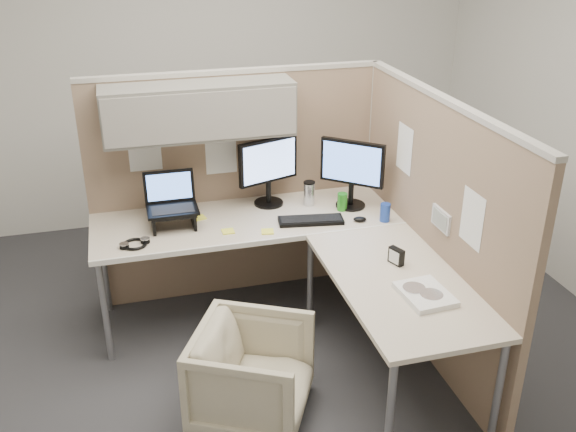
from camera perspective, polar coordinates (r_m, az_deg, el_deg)
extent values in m
plane|color=#2C2C30|center=(4.16, -0.44, -12.27)|extent=(4.50, 4.50, 0.00)
cube|color=#91765F|center=(4.51, -4.63, 2.52)|extent=(2.00, 0.05, 1.60)
cube|color=#A8A399|center=(4.26, -5.01, 12.69)|extent=(2.00, 0.06, 0.03)
cube|color=slate|center=(4.13, -7.98, 9.35)|extent=(1.20, 0.34, 0.34)
cube|color=gray|center=(3.96, -7.62, 8.70)|extent=(1.18, 0.01, 0.30)
plane|color=white|center=(4.30, -12.63, 5.84)|extent=(0.26, 0.00, 0.26)
plane|color=white|center=(4.37, -5.98, 5.65)|extent=(0.26, 0.00, 0.26)
cube|color=#91765F|center=(3.95, 12.64, -1.45)|extent=(0.05, 2.00, 1.60)
cube|color=#A8A399|center=(3.67, 13.84, 10.03)|extent=(0.06, 2.00, 0.03)
cube|color=#A8A399|center=(4.77, 7.26, 3.71)|extent=(0.06, 0.06, 1.60)
cube|color=silver|center=(3.75, 13.52, -0.29)|extent=(0.02, 0.20, 0.12)
cube|color=gray|center=(3.74, 13.33, -0.31)|extent=(0.00, 0.16, 0.09)
plane|color=white|center=(4.11, 10.32, 5.91)|extent=(0.00, 0.26, 0.26)
plane|color=white|center=(3.46, 16.04, -0.24)|extent=(0.00, 0.26, 0.26)
cube|color=beige|center=(4.21, -3.65, -0.37)|extent=(2.00, 0.68, 0.03)
cube|color=beige|center=(3.56, 9.83, -5.79)|extent=(0.68, 1.30, 0.03)
cube|color=white|center=(3.92, -2.63, -2.41)|extent=(2.00, 0.02, 0.03)
cylinder|color=gray|center=(4.08, -15.95, -8.18)|extent=(0.04, 0.04, 0.70)
cylinder|color=gray|center=(4.58, -16.03, -4.30)|extent=(0.04, 0.04, 0.70)
cylinder|color=gray|center=(3.24, 9.03, -17.37)|extent=(0.04, 0.04, 0.70)
cylinder|color=gray|center=(3.48, 18.12, -15.05)|extent=(0.04, 0.04, 0.70)
cylinder|color=gray|center=(4.22, 1.98, -5.94)|extent=(0.04, 0.04, 0.70)
imported|color=beige|center=(3.56, -3.19, -13.48)|extent=(0.76, 0.78, 0.61)
cylinder|color=black|center=(4.41, -1.73, 1.18)|extent=(0.20, 0.20, 0.02)
cylinder|color=black|center=(4.37, -1.74, 2.17)|extent=(0.04, 0.04, 0.15)
cube|color=black|center=(4.29, -1.78, 4.94)|extent=(0.43, 0.18, 0.30)
cube|color=#89A8EE|center=(4.27, -1.64, 4.86)|extent=(0.38, 0.13, 0.26)
cylinder|color=black|center=(4.39, 5.57, 0.98)|extent=(0.20, 0.20, 0.02)
cylinder|color=black|center=(4.36, 5.61, 1.97)|extent=(0.04, 0.04, 0.15)
cube|color=black|center=(4.28, 5.74, 4.75)|extent=(0.36, 0.31, 0.30)
cube|color=#5482E5|center=(4.26, 5.64, 4.67)|extent=(0.30, 0.26, 0.26)
cube|color=black|center=(4.10, -10.21, 0.35)|extent=(0.28, 0.23, 0.01)
cube|color=black|center=(4.11, -11.91, -0.47)|extent=(0.02, 0.21, 0.11)
cube|color=black|center=(4.13, -8.42, -0.08)|extent=(0.02, 0.21, 0.11)
cube|color=black|center=(4.09, -10.23, 0.55)|extent=(0.32, 0.23, 0.02)
cube|color=black|center=(4.17, -10.53, 2.65)|extent=(0.32, 0.05, 0.20)
cube|color=#598CF2|center=(4.16, -10.52, 2.59)|extent=(0.28, 0.04, 0.17)
cube|color=black|center=(4.14, 2.05, -0.40)|extent=(0.43, 0.20, 0.02)
ellipsoid|color=black|center=(4.17, 6.41, -0.28)|extent=(0.10, 0.07, 0.03)
cylinder|color=silver|center=(4.37, 1.89, 1.97)|extent=(0.08, 0.08, 0.16)
cylinder|color=black|center=(4.34, 1.90, 3.00)|extent=(0.08, 0.08, 0.01)
cylinder|color=#1E3FA5|center=(4.18, 8.62, 0.32)|extent=(0.07, 0.07, 0.12)
cylinder|color=#268C1E|center=(4.31, 4.85, 1.27)|extent=(0.07, 0.07, 0.12)
cube|color=#F7F641|center=(4.03, -5.36, -1.36)|extent=(0.08, 0.08, 0.01)
cube|color=#F7F641|center=(4.01, -1.83, -1.39)|extent=(0.09, 0.09, 0.01)
cube|color=#F7F641|center=(4.24, -7.88, -0.15)|extent=(0.09, 0.09, 0.01)
torus|color=black|center=(3.96, -13.45, -2.44)|extent=(0.19, 0.19, 0.02)
cylinder|color=black|center=(3.94, -14.35, -2.60)|extent=(0.06, 0.06, 0.03)
cylinder|color=black|center=(3.97, -12.58, -2.15)|extent=(0.06, 0.06, 0.03)
cube|color=white|center=(3.42, 12.09, -6.82)|extent=(0.25, 0.31, 0.03)
cylinder|color=silver|center=(3.40, 12.64, -6.79)|extent=(0.12, 0.12, 0.00)
cylinder|color=silver|center=(3.43, 11.15, -6.25)|extent=(0.12, 0.12, 0.00)
cube|color=black|center=(3.69, 9.60, -3.54)|extent=(0.07, 0.10, 0.10)
cube|color=white|center=(3.68, 9.41, -3.62)|extent=(0.03, 0.07, 0.08)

